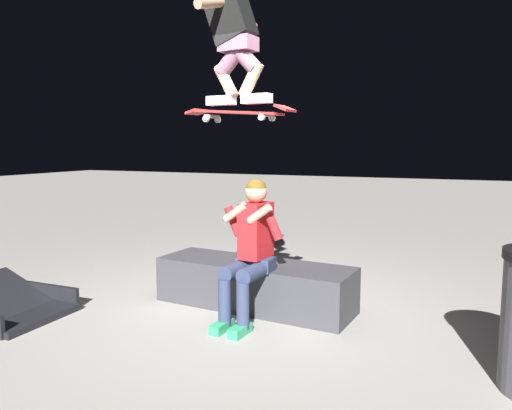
% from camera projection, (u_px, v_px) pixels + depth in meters
% --- Properties ---
extents(ground_plane, '(40.00, 40.00, 0.00)m').
position_uv_depth(ground_plane, '(245.00, 310.00, 4.74)').
color(ground_plane, gray).
extents(ledge_box_main, '(1.99, 0.77, 0.44)m').
position_uv_depth(ledge_box_main, '(254.00, 285.00, 4.81)').
color(ledge_box_main, '#38383D').
rests_on(ledge_box_main, ground).
extents(person_sitting_on_ledge, '(0.60, 0.77, 1.28)m').
position_uv_depth(person_sitting_on_ledge, '(250.00, 244.00, 4.37)').
color(person_sitting_on_ledge, '#2D3856').
rests_on(person_sitting_on_ledge, ground).
extents(skateboard, '(1.04, 0.31, 0.13)m').
position_uv_depth(skateboard, '(239.00, 113.00, 4.24)').
color(skateboard, '#B72D2D').
extents(skater_airborne, '(0.63, 0.89, 1.12)m').
position_uv_depth(skater_airborne, '(233.00, 31.00, 4.19)').
color(skater_airborne, white).
extents(kicker_ramp, '(1.03, 0.88, 0.42)m').
position_uv_depth(kicker_ramp, '(7.00, 309.00, 4.56)').
color(kicker_ramp, black).
rests_on(kicker_ramp, ground).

